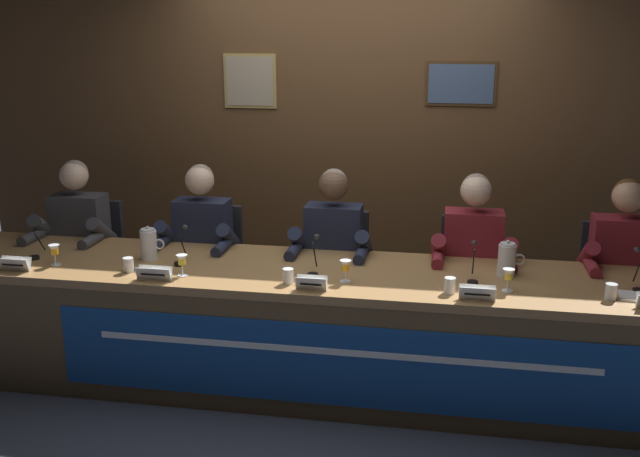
{
  "coord_description": "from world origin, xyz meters",
  "views": [
    {
      "loc": [
        0.71,
        -3.99,
        2.1
      ],
      "look_at": [
        0.0,
        0.0,
        0.98
      ],
      "focal_mm": 41.22,
      "sensor_mm": 36.0,
      "label": 1
    }
  ],
  "objects_px": {
    "microphone_far_left": "(37,246)",
    "juice_glass_center": "(345,267)",
    "nameplate_right": "(477,293)",
    "chair_far_left": "(92,267)",
    "chair_left": "(211,274)",
    "water_cup_far_right": "(611,293)",
    "nameplate_far_left": "(14,264)",
    "microphone_right": "(473,269)",
    "chair_far_right": "(612,298)",
    "microphone_far_right": "(638,277)",
    "juice_glass_left": "(182,261)",
    "water_cup_left": "(128,266)",
    "juice_glass_far_left": "(54,251)",
    "nameplate_left": "(154,274)",
    "water_cup_center": "(288,277)",
    "microphone_center": "(314,262)",
    "panelist_center": "(331,251)",
    "chair_right": "(470,290)",
    "panelist_far_left": "(75,237)",
    "panelist_far_right": "(623,266)",
    "water_pitcher_right_side": "(507,260)",
    "juice_glass_right": "(508,276)",
    "panelist_left": "(199,244)",
    "nameplate_center": "(311,283)",
    "conference_table": "(317,312)",
    "chair_center": "(336,282)",
    "microphone_left": "(181,251)",
    "panelist_right": "(473,258)",
    "water_cup_right": "(450,286)",
    "water_pitcher_left_side": "(149,244)"
  },
  "relations": [
    {
      "from": "microphone_far_left",
      "to": "juice_glass_center",
      "type": "relative_size",
      "value": 1.74
    },
    {
      "from": "microphone_far_left",
      "to": "nameplate_right",
      "type": "height_order",
      "value": "microphone_far_left"
    },
    {
      "from": "chair_far_left",
      "to": "chair_left",
      "type": "height_order",
      "value": "same"
    },
    {
      "from": "water_cup_far_right",
      "to": "nameplate_right",
      "type": "bearing_deg",
      "value": -168.47
    },
    {
      "from": "nameplate_right",
      "to": "chair_far_left",
      "type": "bearing_deg",
      "value": 160.09
    },
    {
      "from": "nameplate_far_left",
      "to": "microphone_right",
      "type": "distance_m",
      "value": 2.63
    },
    {
      "from": "chair_far_right",
      "to": "microphone_far_right",
      "type": "height_order",
      "value": "microphone_far_right"
    },
    {
      "from": "juice_glass_left",
      "to": "microphone_right",
      "type": "distance_m",
      "value": 1.63
    },
    {
      "from": "water_cup_far_right",
      "to": "microphone_far_right",
      "type": "height_order",
      "value": "microphone_far_right"
    },
    {
      "from": "water_cup_left",
      "to": "water_cup_far_right",
      "type": "bearing_deg",
      "value": 0.53
    },
    {
      "from": "juice_glass_far_left",
      "to": "nameplate_left",
      "type": "distance_m",
      "value": 0.71
    },
    {
      "from": "water_cup_center",
      "to": "microphone_center",
      "type": "xyz_separation_m",
      "value": [
        0.11,
        0.18,
        0.04
      ]
    },
    {
      "from": "panelist_center",
      "to": "chair_right",
      "type": "height_order",
      "value": "panelist_center"
    },
    {
      "from": "juice_glass_center",
      "to": "microphone_far_right",
      "type": "height_order",
      "value": "microphone_far_right"
    },
    {
      "from": "panelist_far_left",
      "to": "panelist_far_right",
      "type": "distance_m",
      "value": 3.52
    },
    {
      "from": "water_cup_center",
      "to": "water_pitcher_right_side",
      "type": "distance_m",
      "value": 1.24
    },
    {
      "from": "juice_glass_right",
      "to": "chair_far_left",
      "type": "bearing_deg",
      "value": 164.43
    },
    {
      "from": "juice_glass_left",
      "to": "panelist_far_right",
      "type": "relative_size",
      "value": 0.1
    },
    {
      "from": "panelist_left",
      "to": "nameplate_center",
      "type": "xyz_separation_m",
      "value": [
        0.9,
        -0.76,
        0.05
      ]
    },
    {
      "from": "chair_far_left",
      "to": "panelist_far_right",
      "type": "xyz_separation_m",
      "value": [
        3.52,
        -0.2,
        0.28
      ]
    },
    {
      "from": "water_cup_left",
      "to": "microphone_far_right",
      "type": "height_order",
      "value": "microphone_far_right"
    },
    {
      "from": "water_cup_center",
      "to": "juice_glass_right",
      "type": "bearing_deg",
      "value": 4.35
    },
    {
      "from": "nameplate_right",
      "to": "juice_glass_far_left",
      "type": "bearing_deg",
      "value": 176.26
    },
    {
      "from": "conference_table",
      "to": "water_pitcher_right_side",
      "type": "height_order",
      "value": "water_pitcher_right_side"
    },
    {
      "from": "chair_center",
      "to": "chair_far_left",
      "type": "bearing_deg",
      "value": 180.0
    },
    {
      "from": "juice_glass_far_left",
      "to": "panelist_far_right",
      "type": "bearing_deg",
      "value": 10.21
    },
    {
      "from": "chair_left",
      "to": "microphone_left",
      "type": "height_order",
      "value": "microphone_left"
    },
    {
      "from": "water_cup_center",
      "to": "microphone_right",
      "type": "height_order",
      "value": "microphone_right"
    },
    {
      "from": "chair_far_left",
      "to": "panelist_far_left",
      "type": "distance_m",
      "value": 0.34
    },
    {
      "from": "panelist_right",
      "to": "microphone_right",
      "type": "bearing_deg",
      "value": -91.36
    },
    {
      "from": "water_cup_right",
      "to": "chair_far_left",
      "type": "bearing_deg",
      "value": 160.89
    },
    {
      "from": "microphone_left",
      "to": "water_pitcher_right_side",
      "type": "xyz_separation_m",
      "value": [
        1.9,
        0.11,
        0.02
      ]
    },
    {
      "from": "chair_far_left",
      "to": "water_cup_left",
      "type": "relative_size",
      "value": 10.72
    },
    {
      "from": "panelist_far_right",
      "to": "juice_glass_right",
      "type": "bearing_deg",
      "value": -140.59
    },
    {
      "from": "chair_far_right",
      "to": "microphone_far_left",
      "type": "bearing_deg",
      "value": -169.04
    },
    {
      "from": "panelist_left",
      "to": "microphone_far_right",
      "type": "relative_size",
      "value": 5.73
    },
    {
      "from": "nameplate_far_left",
      "to": "panelist_center",
      "type": "height_order",
      "value": "panelist_center"
    },
    {
      "from": "chair_left",
      "to": "chair_right",
      "type": "height_order",
      "value": "same"
    },
    {
      "from": "microphone_left",
      "to": "panelist_far_right",
      "type": "relative_size",
      "value": 0.17
    },
    {
      "from": "panelist_left",
      "to": "panelist_center",
      "type": "relative_size",
      "value": 1.0
    },
    {
      "from": "juice_glass_far_left",
      "to": "microphone_center",
      "type": "xyz_separation_m",
      "value": [
        1.54,
        0.1,
        -0.01
      ]
    },
    {
      "from": "water_pitcher_right_side",
      "to": "microphone_right",
      "type": "bearing_deg",
      "value": -142.71
    },
    {
      "from": "panelist_far_left",
      "to": "water_pitcher_right_side",
      "type": "distance_m",
      "value": 2.84
    },
    {
      "from": "conference_table",
      "to": "chair_center",
      "type": "distance_m",
      "value": 0.74
    },
    {
      "from": "water_cup_far_right",
      "to": "water_cup_right",
      "type": "bearing_deg",
      "value": -176.59
    },
    {
      "from": "microphone_right",
      "to": "water_pitcher_left_side",
      "type": "bearing_deg",
      "value": 177.84
    },
    {
      "from": "panelist_left",
      "to": "water_pitcher_right_side",
      "type": "bearing_deg",
      "value": -9.49
    },
    {
      "from": "microphone_right",
      "to": "water_pitcher_left_side",
      "type": "distance_m",
      "value": 1.93
    },
    {
      "from": "nameplate_far_left",
      "to": "nameplate_left",
      "type": "bearing_deg",
      "value": -1.25
    },
    {
      "from": "nameplate_left",
      "to": "panelist_center",
      "type": "relative_size",
      "value": 0.16
    }
  ]
}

